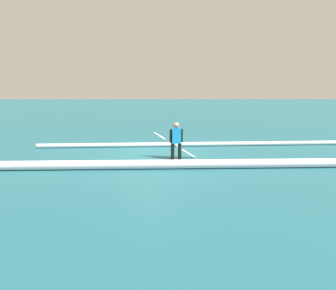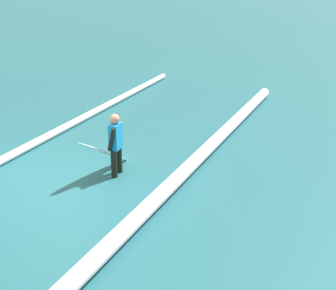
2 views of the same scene
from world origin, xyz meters
name	(u,v)px [view 1 (image 1 of 2)]	position (x,y,z in m)	size (l,w,h in m)	color
ground_plane	(154,154)	(0.00, 0.00, 0.00)	(188.28, 188.28, 0.00)	#1D5660
surfer	(176,139)	(-0.91, 0.95, 0.80)	(0.52, 0.26, 1.44)	black
surfboard	(175,145)	(-0.86, 0.65, 0.52)	(1.74, 0.37, 1.07)	white
wave_crest_foreground	(199,144)	(-2.14, -1.94, 0.10)	(0.20, 0.20, 15.34)	silver
wave_crest_midground	(65,165)	(2.91, 2.51, 0.16)	(0.31, 0.31, 23.55)	white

